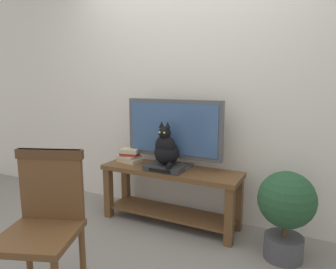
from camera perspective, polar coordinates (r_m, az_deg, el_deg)
ground_plane at (r=2.60m, az=-4.07°, el=-21.48°), size 12.00×12.00×0.00m
back_wall at (r=3.06m, az=4.68°, el=10.71°), size 7.00×0.12×2.80m
tv_stand at (r=2.93m, az=0.45°, el=-9.75°), size 1.34×0.41×0.55m
tv at (r=2.86m, az=1.06°, el=0.63°), size 0.96×0.20×0.65m
media_box at (r=2.84m, az=-0.27°, el=-6.11°), size 0.36×0.29×0.05m
cat at (r=2.78m, az=-0.36°, el=-2.73°), size 0.23×0.28×0.41m
wooden_chair at (r=2.04m, az=-22.22°, el=-14.14°), size 0.55×0.56×0.94m
book_stack at (r=3.12m, az=-7.18°, el=-4.03°), size 0.25×0.20×0.14m
potted_plant at (r=2.52m, az=21.34°, el=-12.78°), size 0.43×0.43×0.69m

